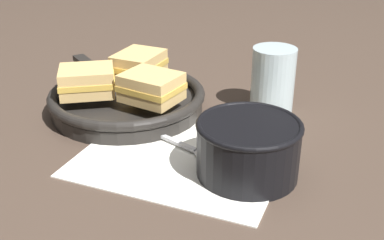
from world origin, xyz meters
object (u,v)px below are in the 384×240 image
Objects in this scene: sandwich_near_left at (87,81)px; drinking_glass at (273,80)px; sandwich_near_right at (151,87)px; sandwich_far_left at (139,65)px; spoon at (197,151)px; skillet at (127,100)px; soup_bowl at (248,146)px.

drinking_glass is (0.31, 0.09, -0.01)m from sandwich_near_left.
sandwich_far_left is (-0.05, 0.10, 0.00)m from sandwich_near_right.
spoon is 0.15m from sandwich_near_right.
sandwich_near_right is (0.06, -0.04, 0.04)m from skillet.
skillet is 0.08m from sandwich_near_right.
sandwich_far_left is (0.06, 0.10, 0.00)m from sandwich_near_left.
sandwich_far_left is at bearing 156.84° from spoon.
sandwich_near_right and sandwich_far_left have the same top height.
sandwich_near_right is at bearing -33.42° from skillet.
skillet reaches higher than spoon.
soup_bowl is 0.33m from sandwich_far_left.
sandwich_near_left and sandwich_far_left have the same top height.
drinking_glass is at bearing 12.32° from skillet.
sandwich_near_right is 0.12m from sandwich_far_left.
skillet is at bearing 146.58° from sandwich_near_right.
drinking_glass is at bearing -2.26° from sandwich_far_left.
soup_bowl is at bearing 5.00° from spoon.
sandwich_far_left is (-0.15, 0.20, 0.06)m from spoon.
soup_bowl is 1.34× the size of sandwich_far_left.
spoon is at bearing -41.45° from skillet.
drinking_glass is (0.25, 0.06, 0.04)m from skillet.
sandwich_near_right is 1.05× the size of sandwich_far_left.
sandwich_far_left is at bearing 177.74° from drinking_glass.
sandwich_far_left is at bearing 133.59° from soup_bowl.
skillet is at bearing 28.81° from sandwich_near_left.
spoon is 0.20m from skillet.
sandwich_near_left reaches higher than skillet.
soup_bowl is 0.32m from sandwich_near_left.
sandwich_near_right is at bearing 142.25° from soup_bowl.
drinking_glass is at bearing 15.66° from sandwich_near_left.
soup_bowl is at bearing -37.75° from sandwich_near_right.
sandwich_near_left is at bearing -122.98° from sandwich_far_left.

